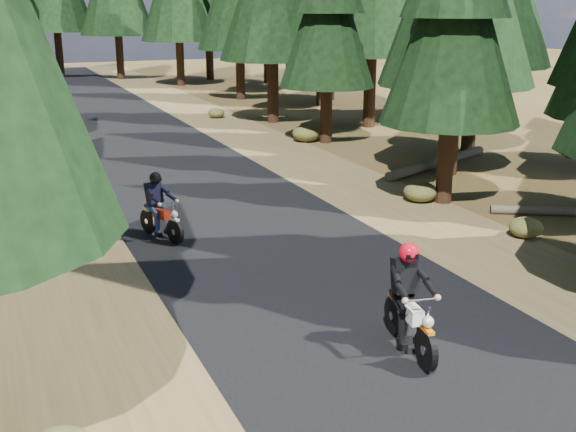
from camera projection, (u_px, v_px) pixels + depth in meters
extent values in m
plane|color=#4D371B|center=(317.00, 289.00, 14.34)|extent=(120.00, 120.00, 0.00)
cube|color=black|center=(236.00, 221.00, 18.75)|extent=(6.00, 100.00, 0.01)
cube|color=brown|center=(51.00, 243.00, 17.04)|extent=(3.20, 100.00, 0.01)
cube|color=brown|center=(389.00, 203.00, 20.47)|extent=(3.20, 100.00, 0.01)
cylinder|color=black|center=(448.00, 123.00, 19.91)|extent=(0.48, 0.48, 4.52)
cone|color=black|center=(454.00, 18.00, 19.11)|extent=(3.84, 3.84, 5.65)
cylinder|color=black|center=(454.00, 85.00, 23.13)|extent=(0.53, 0.53, 5.84)
cylinder|color=black|center=(474.00, 66.00, 26.74)|extent=(0.56, 0.56, 6.43)
cylinder|color=black|center=(327.00, 87.00, 28.73)|extent=(0.48, 0.48, 4.51)
cone|color=black|center=(328.00, 13.00, 27.93)|extent=(3.83, 3.83, 5.64)
cylinder|color=black|center=(371.00, 55.00, 32.17)|extent=(0.56, 0.56, 6.47)
cylinder|color=black|center=(273.00, 60.00, 33.53)|extent=(0.53, 0.53, 5.83)
cylinder|color=black|center=(321.00, 63.00, 39.31)|extent=(0.48, 0.48, 4.61)
cone|color=black|center=(322.00, 8.00, 38.49)|extent=(3.92, 3.92, 5.77)
cylinder|color=black|center=(240.00, 49.00, 41.73)|extent=(0.53, 0.53, 5.76)
cylinder|color=black|center=(290.00, 45.00, 46.74)|extent=(0.53, 0.53, 5.66)
cylinder|color=black|center=(331.00, 48.00, 41.30)|extent=(0.54, 0.54, 6.00)
cylinder|color=black|center=(440.00, 60.00, 35.04)|extent=(0.52, 0.52, 5.60)
cylinder|color=black|center=(179.00, 41.00, 48.78)|extent=(0.54, 0.54, 6.00)
cylinder|color=black|center=(209.00, 35.00, 52.49)|extent=(0.56, 0.56, 6.40)
cylinder|color=black|center=(2.00, 40.00, 49.98)|extent=(0.54, 0.54, 6.00)
cylinder|color=black|center=(118.00, 35.00, 52.91)|extent=(0.56, 0.56, 6.40)
cylinder|color=black|center=(57.00, 31.00, 54.01)|extent=(0.57, 0.57, 6.80)
cylinder|color=black|center=(267.00, 40.00, 50.14)|extent=(0.54, 0.54, 6.00)
cylinder|color=#4C4233|center=(438.00, 162.00, 24.95)|extent=(5.49, 2.75, 0.32)
cylinder|color=#4C4233|center=(569.00, 212.00, 19.20)|extent=(3.70, 2.19, 0.24)
ellipsoid|color=#474C1E|center=(2.00, 167.00, 23.89)|extent=(0.75, 0.75, 0.45)
ellipsoid|color=#474C1E|center=(526.00, 228.00, 17.42)|extent=(0.81, 0.81, 0.49)
ellipsoid|color=#474C1E|center=(306.00, 133.00, 29.46)|extent=(1.14, 1.14, 0.68)
ellipsoid|color=#474C1E|center=(420.00, 192.00, 20.56)|extent=(0.95, 0.95, 0.57)
ellipsoid|color=#474C1E|center=(216.00, 113.00, 35.55)|extent=(0.80, 0.80, 0.48)
cube|color=black|center=(412.00, 282.00, 11.42)|extent=(0.44, 0.31, 0.58)
sphere|color=red|center=(413.00, 256.00, 11.30)|extent=(0.37, 0.37, 0.32)
cube|color=black|center=(160.00, 195.00, 17.08)|extent=(0.41, 0.33, 0.52)
sphere|color=black|center=(159.00, 179.00, 16.97)|extent=(0.37, 0.37, 0.29)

